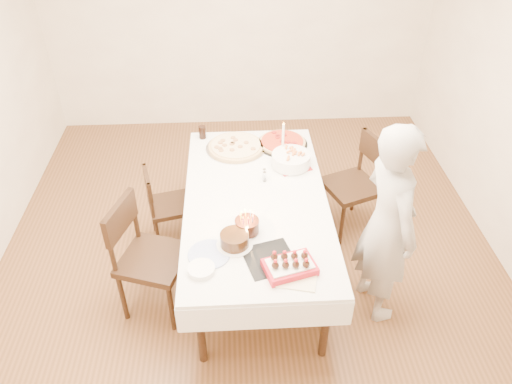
{
  "coord_description": "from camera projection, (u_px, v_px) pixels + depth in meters",
  "views": [
    {
      "loc": [
        -0.12,
        -3.26,
        3.22
      ],
      "look_at": [
        0.05,
        -0.12,
        0.82
      ],
      "focal_mm": 35.0,
      "sensor_mm": 36.0,
      "label": 1
    }
  ],
  "objects": [
    {
      "name": "red_placemat",
      "position": [
        292.0,
        165.0,
        4.38
      ],
      "size": [
        0.34,
        0.34,
        0.01
      ],
      "primitive_type": "cube",
      "rotation": [
        0.0,
        0.0,
        0.32
      ],
      "color": "#B21E1E",
      "rests_on": "dining_table"
    },
    {
      "name": "shaker_pair",
      "position": [
        265.0,
        177.0,
        4.16
      ],
      "size": [
        0.09,
        0.09,
        0.09
      ],
      "primitive_type": null,
      "rotation": [
        0.0,
        0.0,
        -0.1
      ],
      "color": "white",
      "rests_on": "dining_table"
    },
    {
      "name": "dining_table",
      "position": [
        256.0,
        234.0,
        4.22
      ],
      "size": [
        1.41,
        2.27,
        0.75
      ],
      "primitive_type": "cube",
      "rotation": [
        0.0,
        0.0,
        -0.13
      ],
      "color": "silver",
      "rests_on": "floor"
    },
    {
      "name": "wall_back",
      "position": [
        239.0,
        17.0,
        5.71
      ],
      "size": [
        4.5,
        0.04,
        2.7
      ],
      "primitive_type": "cube",
      "color": "white",
      "rests_on": "floor"
    },
    {
      "name": "chair_right_savory",
      "position": [
        351.0,
        187.0,
        4.58
      ],
      "size": [
        0.63,
        0.63,
        0.96
      ],
      "primitive_type": null,
      "rotation": [
        0.0,
        0.0,
        0.37
      ],
      "color": "#311B10",
      "rests_on": "floor"
    },
    {
      "name": "strawberry_box",
      "position": [
        290.0,
        266.0,
        3.35
      ],
      "size": [
        0.39,
        0.31,
        0.08
      ],
      "primitive_type": null,
      "rotation": [
        0.0,
        0.0,
        0.28
      ],
      "color": "#AB1321",
      "rests_on": "dining_table"
    },
    {
      "name": "plate_stack",
      "position": [
        201.0,
        269.0,
        3.35
      ],
      "size": [
        0.2,
        0.2,
        0.04
      ],
      "primitive_type": "cylinder",
      "rotation": [
        0.0,
        0.0,
        0.06
      ],
      "color": "white",
      "rests_on": "dining_table"
    },
    {
      "name": "pasta_bowl",
      "position": [
        291.0,
        160.0,
        4.34
      ],
      "size": [
        0.42,
        0.42,
        0.11
      ],
      "primitive_type": "cylinder",
      "rotation": [
        0.0,
        0.0,
        0.32
      ],
      "color": "white",
      "rests_on": "dining_table"
    },
    {
      "name": "cake_board",
      "position": [
        270.0,
        259.0,
        3.46
      ],
      "size": [
        0.41,
        0.41,
        0.01
      ],
      "primitive_type": "cube",
      "rotation": [
        0.0,
        0.0,
        0.28
      ],
      "color": "black",
      "rests_on": "dining_table"
    },
    {
      "name": "pizza_pepperoni",
      "position": [
        282.0,
        142.0,
        4.64
      ],
      "size": [
        0.54,
        0.54,
        0.04
      ],
      "primitive_type": "cylinder",
      "rotation": [
        0.0,
        0.0,
        0.16
      ],
      "color": "red",
      "rests_on": "dining_table"
    },
    {
      "name": "floor",
      "position": [
        250.0,
        256.0,
        4.54
      ],
      "size": [
        5.0,
        5.0,
        0.0
      ],
      "primitive_type": "plane",
      "color": "brown",
      "rests_on": "ground"
    },
    {
      "name": "person",
      "position": [
        387.0,
        225.0,
        3.62
      ],
      "size": [
        0.53,
        0.69,
        1.67
      ],
      "primitive_type": "imported",
      "rotation": [
        0.0,
        0.0,
        1.82
      ],
      "color": "#B2ACA8",
      "rests_on": "floor"
    },
    {
      "name": "chair_left_dessert",
      "position": [
        154.0,
        260.0,
        3.8
      ],
      "size": [
        0.65,
        0.65,
        1.01
      ],
      "primitive_type": null,
      "rotation": [
        0.0,
        0.0,
        2.82
      ],
      "color": "#311B10",
      "rests_on": "floor"
    },
    {
      "name": "cola_glass",
      "position": [
        202.0,
        132.0,
        4.71
      ],
      "size": [
        0.07,
        0.07,
        0.12
      ],
      "primitive_type": "cylinder",
      "rotation": [
        0.0,
        0.0,
        0.12
      ],
      "color": "black",
      "rests_on": "dining_table"
    },
    {
      "name": "birthday_cake",
      "position": [
        247.0,
        222.0,
        3.62
      ],
      "size": [
        0.24,
        0.24,
        0.17
      ],
      "primitive_type": "cylinder",
      "rotation": [
        0.0,
        0.0,
        -0.44
      ],
      "color": "#3E1D11",
      "rests_on": "dining_table"
    },
    {
      "name": "china_plate",
      "position": [
        209.0,
        254.0,
        3.49
      ],
      "size": [
        0.38,
        0.38,
        0.01
      ],
      "primitive_type": "cylinder",
      "rotation": [
        0.0,
        0.0,
        0.36
      ],
      "color": "white",
      "rests_on": "dining_table"
    },
    {
      "name": "chair_left_savory",
      "position": [
        170.0,
        205.0,
        4.5
      ],
      "size": [
        0.49,
        0.49,
        0.79
      ],
      "primitive_type": null,
      "rotation": [
        0.0,
        0.0,
        3.39
      ],
      "color": "#311B10",
      "rests_on": "floor"
    },
    {
      "name": "layer_cake",
      "position": [
        235.0,
        240.0,
        3.54
      ],
      "size": [
        0.33,
        0.33,
        0.11
      ],
      "primitive_type": "cylinder",
      "rotation": [
        0.0,
        0.0,
        -0.3
      ],
      "color": "#341E0D",
      "rests_on": "dining_table"
    },
    {
      "name": "pizza_white",
      "position": [
        236.0,
        147.0,
        4.58
      ],
      "size": [
        0.67,
        0.67,
        0.04
      ],
      "primitive_type": "cylinder",
      "rotation": [
        0.0,
        0.0,
        0.24
      ],
      "color": "beige",
      "rests_on": "dining_table"
    },
    {
      "name": "taper_candle",
      "position": [
        283.0,
        140.0,
        4.37
      ],
      "size": [
        0.1,
        0.1,
        0.36
      ],
      "primitive_type": "cylinder",
      "rotation": [
        0.0,
        0.0,
        0.31
      ],
      "color": "white",
      "rests_on": "dining_table"
    },
    {
      "name": "box_lid",
      "position": [
        296.0,
        280.0,
        3.3
      ],
      "size": [
        0.29,
        0.23,
        0.02
      ],
      "primitive_type": "cube",
      "rotation": [
        0.0,
        0.0,
        -0.24
      ],
      "color": "beige",
      "rests_on": "dining_table"
    }
  ]
}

